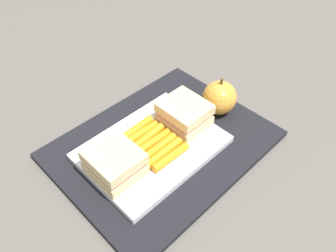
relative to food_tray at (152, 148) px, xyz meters
The scene contains 7 objects.
ground_plane 0.03m from the food_tray, ahead, with size 2.40×2.40×0.00m, color #56514C.
lunchbag_mat 0.03m from the food_tray, ahead, with size 0.36×0.28×0.01m, color black.
food_tray is the anchor object (origin of this frame).
sandwich_half_left 0.08m from the food_tray, behind, with size 0.07×0.08×0.04m.
sandwich_half_right 0.08m from the food_tray, ahead, with size 0.07×0.08×0.04m.
carrot_sticks_bundle 0.01m from the food_tray, 143.95° to the right, with size 0.08×0.10×0.02m.
apple 0.16m from the food_tray, ahead, with size 0.06×0.06×0.08m.
Camera 1 is at (-0.27, -0.29, 0.45)m, focal length 35.85 mm.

